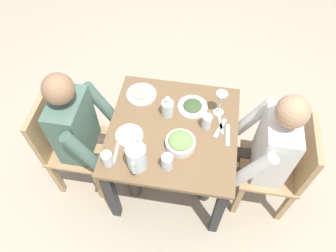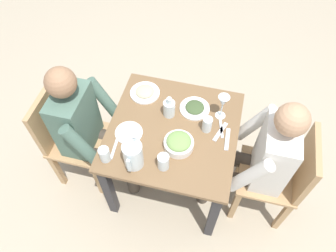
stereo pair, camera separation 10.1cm
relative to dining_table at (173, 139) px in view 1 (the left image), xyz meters
The scene contains 20 objects.
ground_plane 0.58m from the dining_table, ahead, with size 8.00×8.00×0.00m, color tan.
dining_table is the anchor object (origin of this frame).
chair_near 0.78m from the dining_table, 83.54° to the right, with size 0.40×0.40×0.87m.
chair_far 0.78m from the dining_table, 87.26° to the left, with size 0.40×0.40×0.87m.
diner_near 0.58m from the dining_table, 81.24° to the right, with size 0.48×0.53×1.17m.
diner_far 0.57m from the dining_table, 86.27° to the left, with size 0.48×0.53×1.17m.
water_pitcher 0.41m from the dining_table, 29.31° to the right, with size 0.16×0.12×0.19m.
salad_bowl 0.22m from the dining_table, 28.15° to the left, with size 0.19×0.19×0.09m.
plate_yoghurt 0.32m from the dining_table, 69.37° to the right, with size 0.18×0.18×0.04m.
plate_dolmas 0.27m from the dining_table, 152.53° to the left, with size 0.21×0.21×0.04m.
plate_beans 0.40m from the dining_table, 133.46° to the right, with size 0.21×0.21×0.04m.
water_glass_near_left 0.51m from the dining_table, 47.91° to the right, with size 0.07×0.07×0.10m, color silver.
water_glass_far_right 0.34m from the dining_table, ahead, with size 0.07×0.07×0.11m, color silver.
water_glass_near_right 0.28m from the dining_table, 103.92° to the left, with size 0.06×0.06×0.11m, color silver.
wine_glass 0.43m from the dining_table, 123.25° to the left, with size 0.08×0.08×0.20m.
oil_carafe 0.22m from the dining_table, 154.15° to the right, with size 0.08×0.08×0.16m.
fork_near 0.38m from the dining_table, 90.97° to the left, with size 0.17×0.03×0.01m, color silver.
knife_near 0.42m from the dining_table, 55.63° to the right, with size 0.18×0.02×0.01m, color silver.
fork_far 0.34m from the dining_table, 99.81° to the left, with size 0.17×0.03×0.01m, color silver.
knife_far 0.34m from the dining_table, 107.80° to the left, with size 0.18×0.02×0.01m, color silver.
Camera 1 is at (1.21, 0.16, 2.45)m, focal length 34.38 mm.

